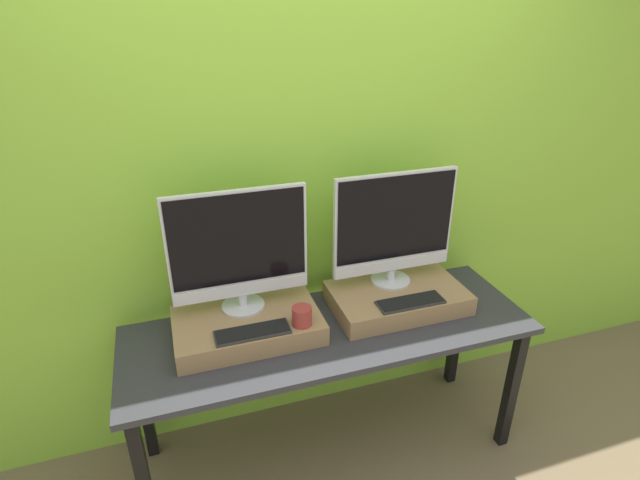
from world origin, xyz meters
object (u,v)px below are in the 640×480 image
Objects in this scene: mug at (302,316)px; monitor_right at (394,227)px; monitor_left at (239,249)px; keyboard_right at (411,302)px; keyboard_left at (252,332)px.

monitor_right is (0.51, 0.21, 0.25)m from mug.
keyboard_right is at bearing -16.07° from monitor_left.
mug reaches higher than keyboard_left.
mug is (0.21, -0.00, 0.03)m from keyboard_left.
monitor_left is at bearing 90.00° from keyboard_left.
monitor_right is at bearing 90.00° from keyboard_right.
monitor_left is 0.39m from mug.
keyboard_right is at bearing 0.00° from keyboard_left.
keyboard_left is 0.73m from keyboard_right.
keyboard_right is (0.00, -0.21, -0.28)m from monitor_right.
monitor_right is (0.73, 0.00, 0.00)m from monitor_left.
monitor_right is 0.35m from keyboard_right.
mug is at bearing -44.44° from monitor_left.
keyboard_left is at bearing 180.00° from mug.
monitor_left is 6.98× the size of mug.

